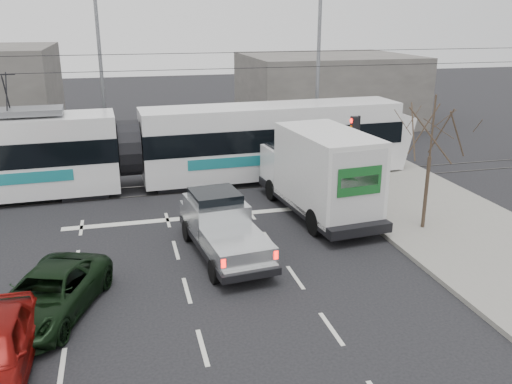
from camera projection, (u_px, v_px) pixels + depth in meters
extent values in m
plane|color=black|center=(242.00, 284.00, 16.53)|extent=(120.00, 120.00, 0.00)
cube|color=gray|center=(497.00, 251.00, 18.61)|extent=(6.00, 60.00, 0.15)
cube|color=#33302D|center=(195.00, 187.00, 25.73)|extent=(60.00, 1.60, 0.03)
cube|color=slate|center=(326.00, 89.00, 40.65)|extent=(12.00, 10.00, 5.00)
cylinder|color=#47382B|center=(426.00, 192.00, 20.13)|extent=(0.14, 0.14, 2.75)
cylinder|color=#47382B|center=(433.00, 126.00, 19.35)|extent=(0.07, 0.07, 2.25)
cylinder|color=black|center=(357.00, 157.00, 23.45)|extent=(0.12, 0.12, 3.60)
cube|color=black|center=(354.00, 128.00, 23.00)|extent=(0.28, 0.28, 0.95)
cylinder|color=#FF0C07|center=(351.00, 121.00, 22.87)|extent=(0.06, 0.20, 0.20)
cylinder|color=orange|center=(351.00, 128.00, 22.96)|extent=(0.06, 0.20, 0.20)
cylinder|color=#05330C|center=(351.00, 135.00, 23.05)|extent=(0.06, 0.20, 0.20)
cube|color=white|center=(359.00, 146.00, 23.15)|extent=(0.02, 0.30, 0.40)
cylinder|color=slate|center=(318.00, 78.00, 29.77)|extent=(0.20, 0.20, 9.00)
cylinder|color=slate|center=(102.00, 80.00, 28.91)|extent=(0.20, 0.20, 9.00)
cylinder|color=black|center=(191.00, 69.00, 24.02)|extent=(60.00, 0.03, 0.03)
cylinder|color=black|center=(191.00, 53.00, 23.80)|extent=(60.00, 0.03, 0.03)
cube|color=white|center=(272.00, 158.00, 27.01)|extent=(12.84, 3.14, 1.55)
cube|color=black|center=(272.00, 134.00, 26.64)|extent=(12.90, 3.17, 1.05)
cube|color=white|center=(272.00, 115.00, 26.34)|extent=(12.83, 3.04, 0.98)
cube|color=#18737A|center=(281.00, 159.00, 25.69)|extent=(8.92, 0.35, 0.49)
cylinder|color=black|center=(129.00, 148.00, 24.84)|extent=(1.08, 2.60, 2.57)
cube|color=slate|center=(26.00, 111.00, 23.14)|extent=(3.03, 1.71, 0.25)
cube|color=black|center=(86.00, 189.00, 24.86)|extent=(2.06, 2.34, 0.36)
cube|color=black|center=(176.00, 182.00, 25.97)|extent=(2.06, 2.34, 0.36)
cube|color=black|center=(335.00, 169.00, 28.20)|extent=(2.06, 2.34, 0.36)
cube|color=black|center=(225.00, 242.00, 18.28)|extent=(2.45, 5.59, 0.23)
cube|color=silver|center=(216.00, 214.00, 18.94)|extent=(2.07, 2.46, 1.07)
cube|color=black|center=(215.00, 198.00, 18.85)|extent=(1.76, 1.79, 0.51)
cube|color=silver|center=(206.00, 208.00, 20.16)|extent=(1.87, 1.16, 0.51)
cube|color=silver|center=(236.00, 245.00, 17.10)|extent=(2.09, 2.62, 0.61)
cube|color=silver|center=(251.00, 271.00, 15.93)|extent=(1.73, 0.36, 0.17)
cube|color=#FF0C07|center=(223.00, 263.00, 15.64)|extent=(0.14, 0.09, 0.26)
cube|color=#FF0C07|center=(276.00, 255.00, 16.19)|extent=(0.14, 0.09, 0.26)
cylinder|color=black|center=(188.00, 231.00, 19.58)|extent=(0.34, 0.77, 0.75)
cylinder|color=black|center=(233.00, 225.00, 20.15)|extent=(0.34, 0.77, 0.75)
cylinder|color=black|center=(215.00, 271.00, 16.49)|extent=(0.34, 0.77, 0.75)
cylinder|color=black|center=(267.00, 263.00, 17.07)|extent=(0.34, 0.77, 0.75)
cube|color=black|center=(317.00, 201.00, 22.16)|extent=(3.16, 7.37, 0.36)
cube|color=white|center=(291.00, 164.00, 24.32)|extent=(2.49, 1.94, 1.64)
cube|color=black|center=(290.00, 150.00, 24.26)|extent=(2.12, 1.34, 0.61)
cube|color=silver|center=(327.00, 170.00, 21.05)|extent=(2.93, 5.09, 3.02)
cube|color=silver|center=(359.00, 188.00, 18.89)|extent=(2.16, 0.27, 2.66)
cube|color=#12501D|center=(360.00, 181.00, 18.77)|extent=(1.71, 0.19, 1.03)
cube|color=black|center=(359.00, 233.00, 19.19)|extent=(2.23, 0.48, 0.18)
cylinder|color=black|center=(272.00, 190.00, 23.89)|extent=(0.40, 0.95, 0.92)
cylinder|color=black|center=(316.00, 185.00, 24.59)|extent=(0.40, 0.95, 0.92)
cylinder|color=black|center=(315.00, 222.00, 20.04)|extent=(0.41, 1.05, 1.02)
cylinder|color=black|center=(366.00, 215.00, 20.74)|extent=(0.41, 1.05, 1.02)
cube|color=black|center=(327.00, 187.00, 24.10)|extent=(2.34, 4.83, 0.23)
cube|color=black|center=(319.00, 168.00, 24.63)|extent=(1.94, 2.16, 1.07)
cube|color=black|center=(318.00, 156.00, 24.54)|extent=(1.64, 1.58, 0.51)
cube|color=black|center=(308.00, 167.00, 25.68)|extent=(1.73, 1.05, 0.51)
cube|color=black|center=(340.00, 185.00, 23.09)|extent=(1.95, 2.30, 0.60)
cube|color=silver|center=(354.00, 200.00, 22.10)|extent=(1.59, 0.38, 0.17)
cube|color=#590505|center=(338.00, 193.00, 21.81)|extent=(0.14, 0.09, 0.26)
cube|color=#590505|center=(369.00, 189.00, 22.35)|extent=(0.14, 0.09, 0.26)
cylinder|color=black|center=(297.00, 183.00, 25.17)|extent=(0.36, 0.77, 0.74)
cylinder|color=black|center=(327.00, 179.00, 25.73)|extent=(0.36, 0.77, 0.74)
cylinder|color=black|center=(328.00, 202.00, 22.55)|extent=(0.36, 0.77, 0.74)
cylinder|color=black|center=(361.00, 198.00, 23.12)|extent=(0.36, 0.77, 0.74)
imported|color=black|center=(49.00, 294.00, 14.62)|extent=(3.59, 5.01, 1.27)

